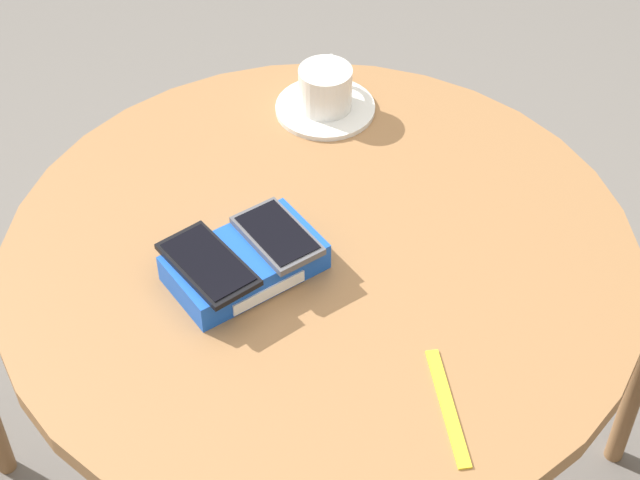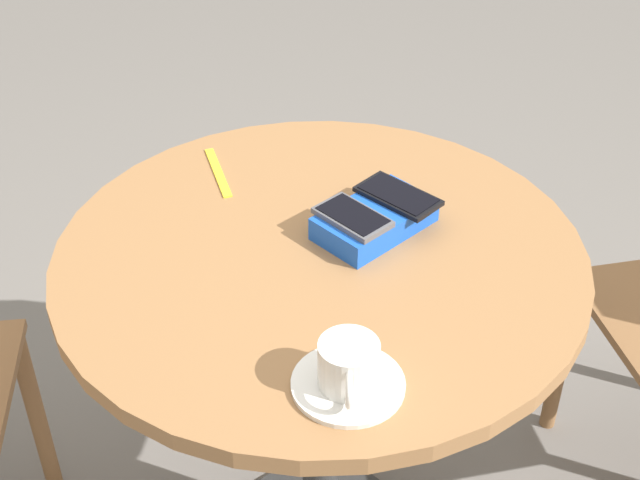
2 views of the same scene
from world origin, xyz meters
TOP-DOWN VIEW (x-y plane):
  - round_table at (0.00, 0.00)m, footprint 0.87×0.87m
  - phone_box at (-0.11, 0.02)m, footprint 0.20×0.12m
  - phone_black at (-0.16, 0.02)m, footprint 0.09×0.15m
  - phone_gray at (-0.06, 0.02)m, footprint 0.08×0.12m
  - saucer at (0.18, 0.25)m, footprint 0.16×0.16m
  - coffee_cup at (0.18, 0.26)m, footprint 0.09×0.10m
  - lanyard_strap at (-0.02, -0.30)m, footprint 0.09×0.16m

SIDE VIEW (x-z plane):
  - round_table at x=0.00m, z-range 0.25..1.01m
  - lanyard_strap at x=-0.02m, z-range 0.76..0.76m
  - saucer at x=0.18m, z-range 0.76..0.77m
  - phone_box at x=-0.11m, z-range 0.76..0.80m
  - coffee_cup at x=0.18m, z-range 0.77..0.84m
  - phone_black at x=-0.16m, z-range 0.80..0.81m
  - phone_gray at x=-0.06m, z-range 0.80..0.81m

